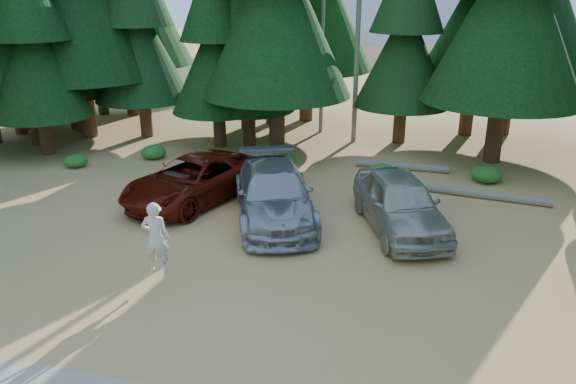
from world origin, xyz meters
name	(u,v)px	position (x,y,z in m)	size (l,w,h in m)	color
ground	(245,275)	(0.00, 0.00, 0.00)	(160.00, 160.00, 0.00)	tan
forest_belt_north	(339,138)	(0.00, 15.00, 0.00)	(36.00, 7.00, 22.00)	black
snag_front	(359,17)	(0.80, 14.50, 6.00)	(0.24, 0.24, 12.00)	#6C6256
snag_back	(323,36)	(-1.20, 16.00, 5.00)	(0.20, 0.20, 10.00)	#6C6256
red_pickup	(194,179)	(-3.61, 4.89, 0.81)	(2.70, 5.85, 1.63)	#5E1208
silver_minivan_center	(274,194)	(-0.34, 4.05, 0.88)	(2.48, 6.10, 1.77)	#9FA1A6
silver_minivan_right	(400,203)	(3.83, 4.22, 0.90)	(2.13, 5.30, 1.80)	#ACA998
frisbee_player	(156,238)	(-2.05, -1.03, 1.36)	(0.79, 0.60, 1.97)	beige
log_left	(239,156)	(-3.76, 10.11, 0.17)	(0.34, 0.34, 4.73)	#6C6256
log_mid	(402,166)	(3.48, 10.50, 0.16)	(0.32, 0.32, 3.91)	#6C6256
log_right	(479,194)	(6.52, 7.82, 0.16)	(0.32, 0.32, 5.04)	#6C6256
shrub_far_left	(154,152)	(-7.57, 9.27, 0.31)	(1.11, 1.11, 0.61)	#206D22
shrub_left	(181,174)	(-5.18, 7.01, 0.19)	(0.71, 0.71, 0.39)	#206D22
shrub_center_left	(267,180)	(-1.44, 6.88, 0.32)	(1.15, 1.15, 0.63)	#206D22
shrub_center_right	(286,159)	(-1.50, 10.00, 0.23)	(0.83, 0.83, 0.46)	#206D22
shrub_right	(382,170)	(2.76, 9.36, 0.27)	(0.98, 0.98, 0.54)	#206D22
shrub_far_right	(487,174)	(6.88, 9.76, 0.33)	(1.21, 1.21, 0.66)	#206D22
shrub_edge_west	(76,161)	(-10.25, 7.27, 0.27)	(0.98, 0.98, 0.54)	#206D22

